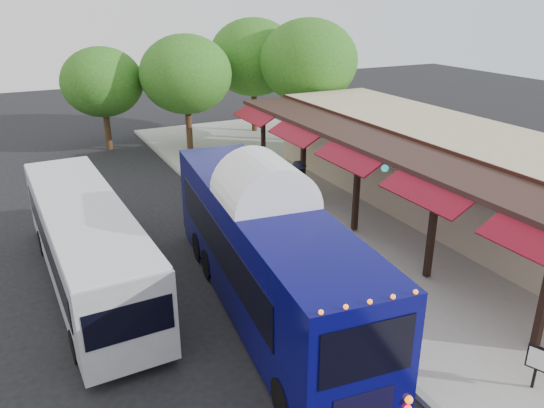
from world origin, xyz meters
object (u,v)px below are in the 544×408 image
ped_b (279,187)px  sign_board (538,360)px  coach_bus (265,247)px  ped_a (310,232)px  city_bus (86,241)px  ped_d (298,182)px  ped_c (239,164)px

ped_b → sign_board: bearing=84.9°
coach_bus → ped_a: (2.67, 1.98, -0.91)m
coach_bus → city_bus: bearing=146.8°
ped_b → ped_d: (0.90, 0.03, 0.08)m
coach_bus → ped_a: size_ratio=6.47×
coach_bus → ped_b: size_ratio=6.64×
coach_bus → sign_board: (3.91, -5.96, -1.06)m
city_bus → ped_d: bearing=16.4°
ped_c → ped_d: size_ratio=0.92×
coach_bus → ped_b: 7.64m
ped_c → coach_bus: bearing=51.0°
coach_bus → sign_board: 7.21m
coach_bus → ped_d: (4.73, 6.57, -0.85)m
sign_board → ped_c: bearing=68.4°
ped_d → sign_board: bearing=106.0°
coach_bus → ped_c: (3.62, 10.31, -0.93)m
coach_bus → ped_d: coach_bus is taller
ped_c → ped_b: bearing=73.6°
city_bus → ped_a: city_bus is taller
ped_b → coach_bus: bearing=54.2°
ped_b → ped_c: bearing=-92.2°
ped_d → sign_board: ped_d is taller
ped_d → ped_b: bearing=21.5°
ped_a → ped_d: (2.07, 4.60, 0.05)m
ped_c → ped_a: bearing=63.9°
city_bus → ped_b: size_ratio=6.00×
city_bus → ped_b: 8.72m
ped_c → ped_d: 3.90m
city_bus → ped_c: size_ratio=5.98×
coach_bus → ped_d: 8.14m
coach_bus → ped_b: coach_bus is taller
ped_b → ped_c: 3.77m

